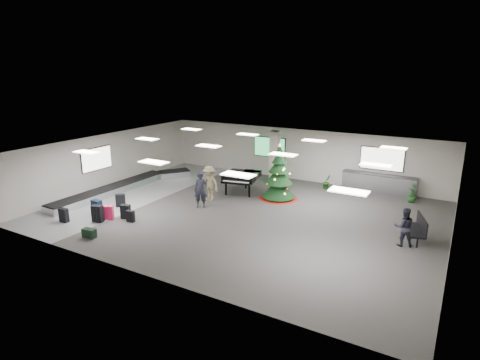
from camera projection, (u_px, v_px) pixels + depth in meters
The scene contains 21 objects.
ground at pixel (244, 213), 19.60m from camera, with size 18.00×18.00×0.00m, color #34312F.
room_envelope at pixel (244, 163), 19.71m from camera, with size 18.02×14.02×3.21m.
baggage_carousel at pixel (125, 186), 23.22m from camera, with size 2.28×9.71×0.43m.
service_counter at pixel (378, 183), 22.62m from camera, with size 4.05×0.65×1.08m.
suitcase_0 at pixel (98, 214), 18.40m from camera, with size 0.55×0.38×0.81m.
suitcase_1 at pixel (97, 215), 18.42m from camera, with size 0.50×0.37×0.71m.
pink_suitcase at pixel (109, 213), 18.71m from camera, with size 0.48×0.40×0.68m.
suitcase_3 at pixel (126, 212), 18.82m from camera, with size 0.49×0.36×0.69m.
navy_suitcase at pixel (97, 208), 19.17m from camera, with size 0.53×0.34×0.80m.
suitcase_5 at pixel (64, 215), 18.38m from camera, with size 0.44×0.25×0.67m.
green_duffel at pixel (89, 233), 16.75m from camera, with size 0.60×0.36×0.40m.
suitcase_7 at pixel (130, 216), 18.43m from camera, with size 0.39×0.24×0.55m.
suitcase_8 at pixel (120, 200), 20.41m from camera, with size 0.51×0.45×0.68m.
christmas_tree at pixel (279, 180), 21.51m from camera, with size 2.15×2.15×3.07m.
grand_piano at pixel (241, 177), 22.59m from camera, with size 2.12×2.53×1.28m.
bench at pixel (418, 228), 16.26m from camera, with size 1.08×1.77×1.07m.
traveler_a at pixel (201, 190), 20.16m from camera, with size 0.66×0.44×1.82m, color black.
traveler_b at pixel (209, 183), 21.24m from camera, with size 1.22×0.70×1.89m, color #7C6C4D.
traveler_bench at pixel (404, 227), 15.83m from camera, with size 0.77×0.60×1.59m, color black.
potted_plant_left at pixel (327, 182), 23.36m from camera, with size 0.47×0.38×0.86m, color #143E15.
potted_plant_right at pixel (412, 195), 21.05m from camera, with size 0.43×0.43×0.76m, color #143E15.
Camera 1 is at (8.99, -16.08, 6.89)m, focal length 30.00 mm.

